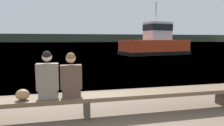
# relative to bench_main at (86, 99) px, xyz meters

# --- Properties ---
(water_surface) EXTENTS (240.00, 240.00, 0.00)m
(water_surface) POSITION_rel_bench_main_xyz_m (0.69, 122.22, -0.40)
(water_surface) COLOR teal
(water_surface) RESTS_ON ground
(far_shoreline) EXTENTS (600.00, 12.00, 5.61)m
(far_shoreline) POSITION_rel_bench_main_xyz_m (0.69, 144.59, 2.41)
(far_shoreline) COLOR #384233
(far_shoreline) RESTS_ON ground
(bench_main) EXTENTS (7.68, 0.50, 0.48)m
(bench_main) POSITION_rel_bench_main_xyz_m (0.00, 0.00, 0.00)
(bench_main) COLOR brown
(bench_main) RESTS_ON ground
(person_left) EXTENTS (0.44, 0.40, 1.00)m
(person_left) POSITION_rel_bench_main_xyz_m (-0.79, 0.01, 0.50)
(person_left) COLOR #70665B
(person_left) RESTS_ON bench_main
(person_right) EXTENTS (0.44, 0.40, 0.96)m
(person_right) POSITION_rel_bench_main_xyz_m (-0.32, 0.01, 0.48)
(person_right) COLOR #4C382D
(person_right) RESTS_ON bench_main
(shopping_bag) EXTENTS (0.27, 0.20, 0.22)m
(shopping_bag) POSITION_rel_bench_main_xyz_m (-1.30, -0.02, 0.19)
(shopping_bag) COLOR #9E754C
(shopping_bag) RESTS_ON bench_main
(tugboat_red) EXTENTS (8.30, 4.86, 5.87)m
(tugboat_red) POSITION_rel_bench_main_xyz_m (9.51, 17.10, 0.76)
(tugboat_red) COLOR red
(tugboat_red) RESTS_ON water_surface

